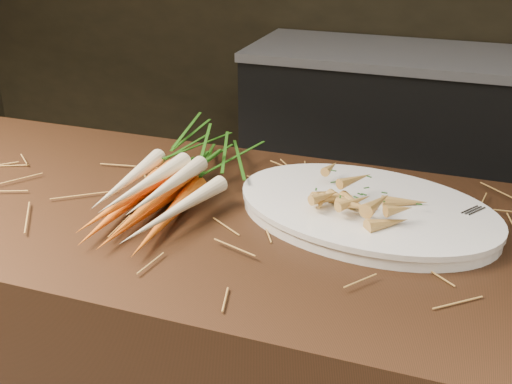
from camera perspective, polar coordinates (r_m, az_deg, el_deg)
back_counter at (r=3.10m, az=16.26°, el=4.09°), size 1.82×0.62×0.84m
straw_bedding at (r=1.26m, az=-2.52°, el=-1.66°), size 1.40×0.60×0.02m
root_veg_bunch at (r=1.35m, az=-6.48°, el=2.05°), size 0.21×0.58×0.11m
serving_platter at (r=1.26m, az=9.73°, el=-1.79°), size 0.57×0.44×0.03m
roasted_veg_heap at (r=1.24m, az=9.87°, el=-0.05°), size 0.28×0.23×0.06m
serving_fork at (r=1.18m, az=17.52°, el=-3.55°), size 0.12×0.17×0.00m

